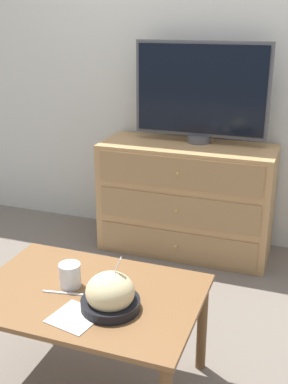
{
  "coord_description": "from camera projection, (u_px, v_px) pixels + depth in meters",
  "views": [
    {
      "loc": [
        0.73,
        -3.12,
        1.49
      ],
      "look_at": [
        0.07,
        -1.27,
        0.77
      ],
      "focal_mm": 45.0,
      "sensor_mm": 36.0,
      "label": 1
    }
  ],
  "objects": [
    {
      "name": "drink_cup",
      "position": [
        70.0,
        276.0,
        1.94
      ],
      "size": [
        0.09,
        0.09,
        0.1
      ],
      "color": "#9E6638",
      "rests_on": "coffee_table"
    },
    {
      "name": "ground_plane",
      "position": [
        195.0,
        234.0,
        3.5
      ],
      "size": [
        12.0,
        12.0,
        0.0
      ],
      "primitive_type": "plane",
      "color": "#70665B"
    },
    {
      "name": "napkin",
      "position": [
        75.0,
        317.0,
        1.75
      ],
      "size": [
        0.19,
        0.19,
        0.0
      ],
      "color": "silver",
      "rests_on": "coffee_table"
    },
    {
      "name": "tv",
      "position": [
        201.0,
        91.0,
        2.98
      ],
      "size": [
        0.85,
        0.15,
        0.63
      ],
      "color": "#515156",
      "rests_on": "dresser"
    },
    {
      "name": "knife",
      "position": [
        63.0,
        293.0,
        1.9
      ],
      "size": [
        0.17,
        0.04,
        0.01
      ],
      "color": "silver",
      "rests_on": "coffee_table"
    },
    {
      "name": "takeout_bowl",
      "position": [
        110.0,
        295.0,
        1.79
      ],
      "size": [
        0.22,
        0.22,
        0.2
      ],
      "color": "black",
      "rests_on": "coffee_table"
    },
    {
      "name": "wall_back",
      "position": [
        203.0,
        48.0,
        3.08
      ],
      "size": [
        12.0,
        0.05,
        2.6
      ],
      "color": "silver",
      "rests_on": "ground_plane"
    },
    {
      "name": "dresser",
      "position": [
        186.0,
        199.0,
        3.16
      ],
      "size": [
        1.11,
        0.45,
        0.73
      ],
      "color": "tan",
      "rests_on": "ground_plane"
    },
    {
      "name": "coffee_table",
      "position": [
        88.0,
        306.0,
        1.93
      ],
      "size": [
        0.89,
        0.61,
        0.46
      ],
      "color": "brown",
      "rests_on": "ground_plane"
    }
  ]
}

